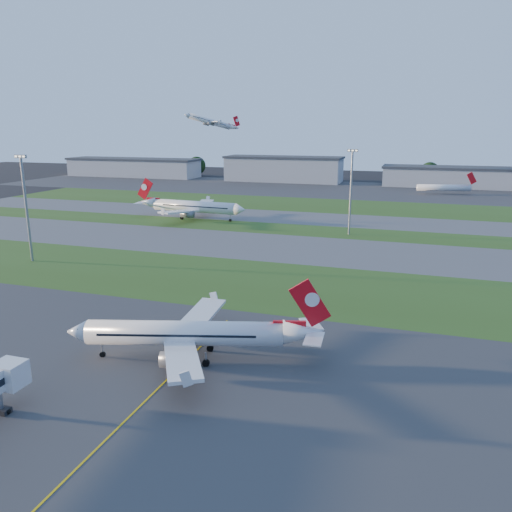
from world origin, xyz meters
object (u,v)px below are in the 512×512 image
at_px(airliner_parked, 187,334).
at_px(mini_jet_near, 444,188).
at_px(light_mast_centre, 351,186).
at_px(airliner_taxiing, 194,207).
at_px(light_mast_west, 26,201).

bearing_deg(airliner_parked, mini_jet_near, 62.35).
xyz_separation_m(mini_jet_near, light_mast_centre, (-31.60, -112.08, 11.53)).
height_order(airliner_parked, airliner_taxiing, airliner_taxiing).
bearing_deg(mini_jet_near, light_mast_centre, -119.54).
distance_m(airliner_parked, airliner_taxiing, 113.17).
relative_size(light_mast_west, light_mast_centre, 1.00).
distance_m(airliner_taxiing, light_mast_west, 68.11).
xyz_separation_m(airliner_parked, mini_jet_near, (41.75, 205.11, -0.47)).
bearing_deg(airliner_taxiing, mini_jet_near, -127.27).
distance_m(airliner_parked, light_mast_centre, 94.24).
bearing_deg(light_mast_centre, airliner_taxiing, 170.01).
relative_size(airliner_parked, airliner_taxiing, 0.83).
xyz_separation_m(airliner_taxiing, mini_jet_near, (88.51, 102.05, -1.12)).
height_order(airliner_taxiing, light_mast_centre, light_mast_centre).
relative_size(airliner_taxiing, light_mast_west, 1.56).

